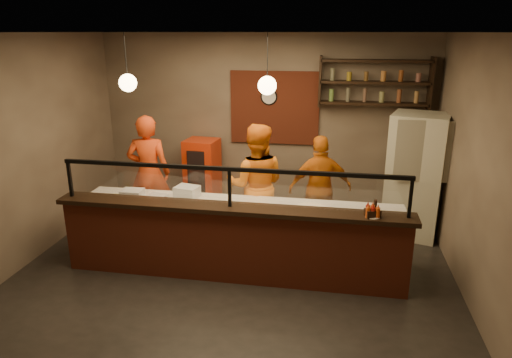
% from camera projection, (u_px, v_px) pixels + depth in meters
% --- Properties ---
extents(floor, '(6.00, 6.00, 0.00)m').
position_uv_depth(floor, '(236.00, 268.00, 6.50)').
color(floor, black).
rests_on(floor, ground).
extents(ceiling, '(6.00, 6.00, 0.00)m').
position_uv_depth(ceiling, '(232.00, 32.00, 5.51)').
color(ceiling, '#322C27').
rests_on(ceiling, wall_back).
extents(wall_back, '(6.00, 0.00, 6.00)m').
position_uv_depth(wall_back, '(264.00, 124.00, 8.35)').
color(wall_back, '#7B6B5A').
rests_on(wall_back, floor).
extents(wall_left, '(0.00, 5.00, 5.00)m').
position_uv_depth(wall_left, '(29.00, 150.00, 6.49)').
color(wall_left, '#7B6B5A').
rests_on(wall_left, floor).
extents(wall_right, '(0.00, 5.00, 5.00)m').
position_uv_depth(wall_right, '(476.00, 171.00, 5.52)').
color(wall_right, '#7B6B5A').
rests_on(wall_right, floor).
extents(wall_front, '(6.00, 0.00, 6.00)m').
position_uv_depth(wall_front, '(167.00, 242.00, 3.66)').
color(wall_front, '#7B6B5A').
rests_on(wall_front, floor).
extents(brick_patch, '(1.60, 0.04, 1.30)m').
position_uv_depth(brick_patch, '(275.00, 108.00, 8.19)').
color(brick_patch, maroon).
rests_on(brick_patch, wall_back).
extents(service_counter, '(4.60, 0.25, 1.00)m').
position_uv_depth(service_counter, '(231.00, 245.00, 6.06)').
color(service_counter, maroon).
rests_on(service_counter, floor).
extents(counter_ledge, '(4.70, 0.37, 0.06)m').
position_uv_depth(counter_ledge, '(230.00, 208.00, 5.90)').
color(counter_ledge, black).
rests_on(counter_ledge, service_counter).
extents(worktop_cabinet, '(4.60, 0.75, 0.85)m').
position_uv_depth(worktop_cabinet, '(239.00, 235.00, 6.55)').
color(worktop_cabinet, gray).
rests_on(worktop_cabinet, floor).
extents(worktop, '(4.60, 0.75, 0.05)m').
position_uv_depth(worktop, '(238.00, 206.00, 6.41)').
color(worktop, silver).
rests_on(worktop, worktop_cabinet).
extents(sneeze_guard, '(4.50, 0.05, 0.52)m').
position_uv_depth(sneeze_guard, '(230.00, 183.00, 5.79)').
color(sneeze_guard, white).
rests_on(sneeze_guard, counter_ledge).
extents(wall_shelving, '(1.84, 0.28, 0.85)m').
position_uv_depth(wall_shelving, '(374.00, 82.00, 7.62)').
color(wall_shelving, black).
rests_on(wall_shelving, wall_back).
extents(wall_clock, '(0.30, 0.04, 0.30)m').
position_uv_depth(wall_clock, '(269.00, 97.00, 8.14)').
color(wall_clock, black).
rests_on(wall_clock, wall_back).
extents(pendant_left, '(0.24, 0.24, 0.77)m').
position_uv_depth(pendant_left, '(128.00, 83.00, 6.14)').
color(pendant_left, black).
rests_on(pendant_left, ceiling).
extents(pendant_right, '(0.24, 0.24, 0.77)m').
position_uv_depth(pendant_right, '(267.00, 85.00, 5.83)').
color(pendant_right, black).
rests_on(pendant_right, ceiling).
extents(cook_left, '(0.76, 0.56, 1.94)m').
position_uv_depth(cook_left, '(149.00, 173.00, 7.60)').
color(cook_left, '#E74315').
rests_on(cook_left, floor).
extents(cook_mid, '(0.99, 0.81, 1.91)m').
position_uv_depth(cook_mid, '(256.00, 185.00, 7.02)').
color(cook_mid, orange).
rests_on(cook_mid, floor).
extents(cook_right, '(1.07, 0.64, 1.70)m').
position_uv_depth(cook_right, '(320.00, 189.00, 7.17)').
color(cook_right, '#CE6713').
rests_on(cook_right, floor).
extents(fridge, '(1.01, 0.98, 2.00)m').
position_uv_depth(fridge, '(415.00, 176.00, 7.33)').
color(fridge, beige).
rests_on(fridge, floor).
extents(red_cooler, '(0.63, 0.58, 1.34)m').
position_uv_depth(red_cooler, '(203.00, 175.00, 8.48)').
color(red_cooler, red).
rests_on(red_cooler, floor).
extents(pizza_dough, '(0.63, 0.63, 0.01)m').
position_uv_depth(pizza_dough, '(311.00, 209.00, 6.21)').
color(pizza_dough, white).
rests_on(pizza_dough, worktop).
extents(prep_tub_a, '(0.30, 0.25, 0.15)m').
position_uv_depth(prep_tub_a, '(132.00, 195.00, 6.55)').
color(prep_tub_a, silver).
rests_on(prep_tub_a, worktop).
extents(prep_tub_b, '(0.37, 0.32, 0.16)m').
position_uv_depth(prep_tub_b, '(187.00, 192.00, 6.65)').
color(prep_tub_b, silver).
rests_on(prep_tub_b, worktop).
extents(prep_tub_c, '(0.31, 0.27, 0.13)m').
position_uv_depth(prep_tub_c, '(157.00, 200.00, 6.38)').
color(prep_tub_c, silver).
rests_on(prep_tub_c, worktop).
extents(rolling_pin, '(0.33, 0.06, 0.06)m').
position_uv_depth(rolling_pin, '(124.00, 196.00, 6.63)').
color(rolling_pin, yellow).
rests_on(rolling_pin, worktop).
extents(condiment_caddy, '(0.20, 0.18, 0.10)m').
position_uv_depth(condiment_caddy, '(372.00, 213.00, 5.53)').
color(condiment_caddy, black).
rests_on(condiment_caddy, counter_ledge).
extents(pepper_mill, '(0.04, 0.04, 0.18)m').
position_uv_depth(pepper_mill, '(375.00, 207.00, 5.61)').
color(pepper_mill, black).
rests_on(pepper_mill, counter_ledge).
extents(small_plate, '(0.20, 0.20, 0.01)m').
position_uv_depth(small_plate, '(373.00, 216.00, 5.54)').
color(small_plate, silver).
rests_on(small_plate, counter_ledge).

